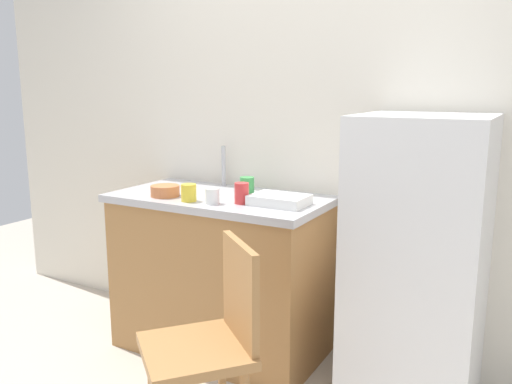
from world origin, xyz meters
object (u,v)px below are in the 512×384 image
(terracotta_bowl, at_px, (165,191))
(cup_green, at_px, (247,185))
(cup_red, at_px, (242,193))
(cup_yellow, at_px, (189,193))
(refrigerator, at_px, (417,264))
(chair, at_px, (210,341))
(dish_tray, at_px, (279,200))
(cup_white, at_px, (212,196))

(terracotta_bowl, distance_m, cup_green, 0.45)
(terracotta_bowl, bearing_deg, cup_red, 5.66)
(cup_yellow, bearing_deg, cup_green, 62.06)
(terracotta_bowl, distance_m, cup_red, 0.46)
(refrigerator, height_order, chair, refrigerator)
(chair, height_order, cup_red, cup_red)
(cup_red, xyz_separation_m, cup_yellow, (-0.27, -0.09, -0.01))
(cup_yellow, relative_size, cup_green, 0.96)
(dish_tray, xyz_separation_m, cup_green, (-0.28, 0.16, 0.02))
(cup_yellow, bearing_deg, chair, -48.31)
(refrigerator, bearing_deg, chair, -127.60)
(cup_white, bearing_deg, chair, -57.37)
(cup_white, relative_size, cup_green, 0.85)
(chair, relative_size, terracotta_bowl, 5.73)
(chair, relative_size, dish_tray, 3.18)
(refrigerator, xyz_separation_m, cup_white, (-0.99, -0.21, 0.26))
(cup_red, bearing_deg, terracotta_bowl, -174.34)
(chair, height_order, cup_green, cup_green)
(terracotta_bowl, height_order, cup_white, cup_white)
(refrigerator, relative_size, cup_green, 14.53)
(terracotta_bowl, bearing_deg, cup_green, 37.66)
(chair, xyz_separation_m, cup_white, (-0.38, 0.59, 0.44))
(terracotta_bowl, xyz_separation_m, cup_red, (0.45, 0.04, 0.02))
(cup_white, bearing_deg, terracotta_bowl, 174.25)
(dish_tray, bearing_deg, cup_white, -154.87)
(refrigerator, relative_size, chair, 1.53)
(chair, distance_m, cup_red, 0.84)
(refrigerator, bearing_deg, cup_white, -168.19)
(dish_tray, bearing_deg, chair, -84.66)
(cup_green, bearing_deg, terracotta_bowl, -142.34)
(chair, bearing_deg, cup_yellow, 172.41)
(cup_white, distance_m, cup_red, 0.15)
(refrigerator, distance_m, cup_green, 1.00)
(refrigerator, relative_size, cup_red, 12.82)
(refrigerator, height_order, terracotta_bowl, refrigerator)
(cup_red, height_order, cup_green, cup_red)
(terracotta_bowl, bearing_deg, cup_white, -5.75)
(terracotta_bowl, distance_m, cup_white, 0.33)
(dish_tray, xyz_separation_m, cup_white, (-0.31, -0.14, 0.01))
(refrigerator, distance_m, cup_white, 1.04)
(chair, xyz_separation_m, cup_yellow, (-0.52, 0.58, 0.44))
(terracotta_bowl, relative_size, cup_green, 1.66)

